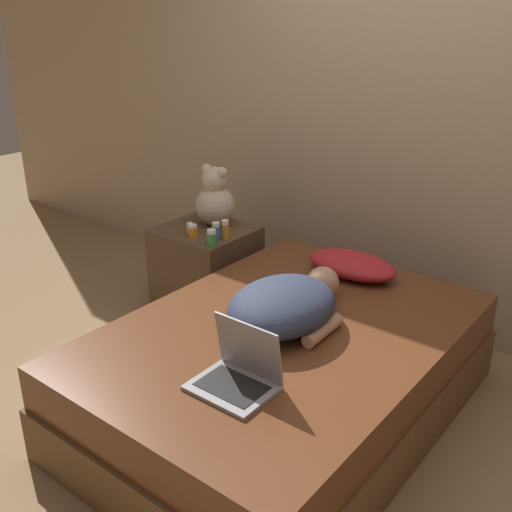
# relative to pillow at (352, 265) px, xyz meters

# --- Properties ---
(ground_plane) EXTENTS (12.00, 12.00, 0.00)m
(ground_plane) POSITION_rel_pillow_xyz_m (0.05, -0.68, -0.52)
(ground_plane) COLOR #937551
(wall_back) EXTENTS (8.00, 0.06, 2.60)m
(wall_back) POSITION_rel_pillow_xyz_m (0.05, 0.53, 0.78)
(wall_back) COLOR tan
(wall_back) RESTS_ON ground_plane
(bed) EXTENTS (1.32, 1.86, 0.46)m
(bed) POSITION_rel_pillow_xyz_m (0.05, -0.68, -0.29)
(bed) COLOR brown
(bed) RESTS_ON ground_plane
(nightstand) EXTENTS (0.53, 0.49, 0.55)m
(nightstand) POSITION_rel_pillow_xyz_m (-0.93, -0.14, -0.24)
(nightstand) COLOR brown
(nightstand) RESTS_ON ground_plane
(pillow) EXTENTS (0.49, 0.29, 0.12)m
(pillow) POSITION_rel_pillow_xyz_m (0.00, 0.00, 0.00)
(pillow) COLOR red
(pillow) RESTS_ON bed
(person_lying) EXTENTS (0.45, 0.72, 0.20)m
(person_lying) POSITION_rel_pillow_xyz_m (0.04, -0.65, 0.04)
(person_lying) COLOR #2D3851
(person_lying) RESTS_ON bed
(laptop) EXTENTS (0.31, 0.24, 0.25)m
(laptop) POSITION_rel_pillow_xyz_m (0.18, -1.15, -0.00)
(laptop) COLOR #9E9EA3
(laptop) RESTS_ON bed
(teddy_bear) EXTENTS (0.24, 0.24, 0.37)m
(teddy_bear) POSITION_rel_pillow_xyz_m (-0.93, -0.04, 0.19)
(teddy_bear) COLOR beige
(teddy_bear) RESTS_ON nightstand
(bottle_blue) EXTENTS (0.05, 0.05, 0.10)m
(bottle_blue) POSITION_rel_pillow_xyz_m (-0.76, -0.23, 0.08)
(bottle_blue) COLOR #3866B2
(bottle_blue) RESTS_ON nightstand
(bottle_green) EXTENTS (0.05, 0.05, 0.09)m
(bottle_green) POSITION_rel_pillow_xyz_m (-0.71, -0.32, 0.08)
(bottle_green) COLOR #3D8E4C
(bottle_green) RESTS_ON nightstand
(bottle_white) EXTENTS (0.04, 0.04, 0.07)m
(bottle_white) POSITION_rel_pillow_xyz_m (-0.94, -0.25, 0.07)
(bottle_white) COLOR white
(bottle_white) RESTS_ON nightstand
(bottle_amber) EXTENTS (0.04, 0.04, 0.11)m
(bottle_amber) POSITION_rel_pillow_xyz_m (-0.73, -0.18, 0.09)
(bottle_amber) COLOR gold
(bottle_amber) RESTS_ON nightstand
(bottle_orange) EXTENTS (0.06, 0.06, 0.07)m
(bottle_orange) POSITION_rel_pillow_xyz_m (-0.89, -0.28, 0.07)
(bottle_orange) COLOR orange
(bottle_orange) RESTS_ON nightstand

